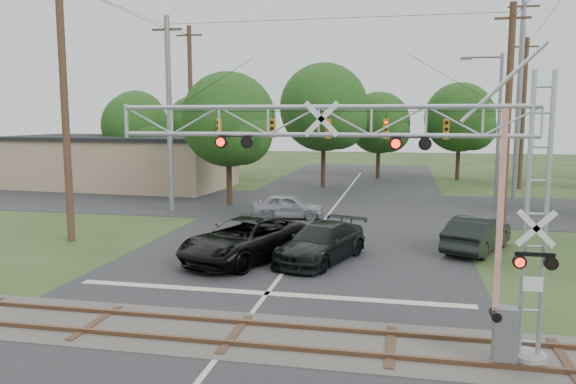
% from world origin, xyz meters
% --- Properties ---
extents(ground, '(160.00, 160.00, 0.00)m').
position_xyz_m(ground, '(0.00, 0.00, 0.00)').
color(ground, '#293F1D').
rests_on(ground, ground).
extents(road_main, '(14.00, 90.00, 0.02)m').
position_xyz_m(road_main, '(0.00, 10.00, 0.01)').
color(road_main, '#252527').
rests_on(road_main, ground).
extents(road_cross, '(90.00, 12.00, 0.02)m').
position_xyz_m(road_cross, '(0.00, 24.00, 0.01)').
color(road_cross, '#252527').
rests_on(road_cross, ground).
extents(railroad_track, '(90.00, 3.20, 0.17)m').
position_xyz_m(railroad_track, '(0.00, 2.00, 0.03)').
color(railroad_track, '#4A4440').
rests_on(railroad_track, ground).
extents(crossing_gantry, '(10.31, 0.85, 6.69)m').
position_xyz_m(crossing_gantry, '(4.12, 1.64, 4.16)').
color(crossing_gantry, gray).
rests_on(crossing_gantry, ground).
extents(traffic_signal_span, '(19.34, 0.36, 11.50)m').
position_xyz_m(traffic_signal_span, '(0.93, 20.00, 5.64)').
color(traffic_signal_span, gray).
rests_on(traffic_signal_span, ground).
extents(pickup_black, '(4.91, 6.62, 1.67)m').
position_xyz_m(pickup_black, '(-1.88, 9.53, 0.84)').
color(pickup_black, black).
rests_on(pickup_black, ground).
extents(car_dark, '(3.66, 5.53, 1.49)m').
position_xyz_m(car_dark, '(1.10, 9.99, 0.74)').
color(car_dark, black).
rests_on(car_dark, ground).
extents(sedan_silver, '(4.15, 1.95, 1.37)m').
position_xyz_m(sedan_silver, '(-2.05, 18.95, 0.69)').
color(sedan_silver, '#919398').
rests_on(sedan_silver, ground).
extents(suv_dark, '(3.36, 4.87, 1.52)m').
position_xyz_m(suv_dark, '(7.33, 12.97, 0.76)').
color(suv_dark, black).
rests_on(suv_dark, ground).
extents(commercial_building, '(18.17, 10.08, 4.12)m').
position_xyz_m(commercial_building, '(-18.30, 30.15, 2.07)').
color(commercial_building, tan).
rests_on(commercial_building, ground).
extents(streetlight, '(2.52, 0.26, 9.46)m').
position_xyz_m(streetlight, '(9.69, 25.08, 5.29)').
color(streetlight, gray).
rests_on(streetlight, ground).
extents(utility_poles, '(26.88, 27.27, 14.25)m').
position_xyz_m(utility_poles, '(3.21, 22.31, 6.56)').
color(utility_poles, '#482F21').
rests_on(utility_poles, ground).
extents(treeline, '(53.96, 24.49, 9.92)m').
position_xyz_m(treeline, '(-0.64, 34.84, 5.34)').
color(treeline, '#39261A').
rests_on(treeline, ground).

